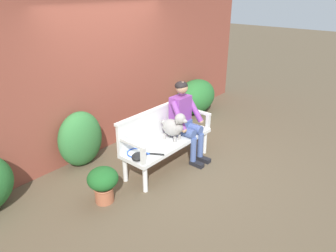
# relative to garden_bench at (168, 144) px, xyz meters

# --- Properties ---
(ground_plane) EXTENTS (40.00, 40.00, 0.00)m
(ground_plane) POSITION_rel_garden_bench_xyz_m (0.00, 0.00, -0.41)
(ground_plane) COLOR brown
(brick_garden_fence) EXTENTS (8.00, 0.30, 2.65)m
(brick_garden_fence) POSITION_rel_garden_bench_xyz_m (0.00, 1.45, 0.92)
(brick_garden_fence) COLOR brown
(brick_garden_fence) RESTS_ON ground
(hedge_bush_far_right) EXTENTS (1.11, 0.73, 0.79)m
(hedge_bush_far_right) POSITION_rel_garden_bench_xyz_m (2.23, 1.05, -0.01)
(hedge_bush_far_right) COLOR #286B2D
(hedge_bush_far_right) RESTS_ON ground
(hedge_bush_far_left) EXTENTS (0.77, 0.48, 0.93)m
(hedge_bush_far_left) POSITION_rel_garden_bench_xyz_m (-0.87, 1.12, 0.06)
(hedge_bush_far_left) COLOR #337538
(hedge_bush_far_left) RESTS_ON ground
(garden_bench) EXTENTS (1.66, 0.54, 0.47)m
(garden_bench) POSITION_rel_garden_bench_xyz_m (0.00, 0.00, 0.00)
(garden_bench) COLOR white
(garden_bench) RESTS_ON ground
(bench_backrest) EXTENTS (1.70, 0.06, 0.50)m
(bench_backrest) POSITION_rel_garden_bench_xyz_m (0.00, 0.24, 0.31)
(bench_backrest) COLOR white
(bench_backrest) RESTS_ON garden_bench
(bench_armrest_left_end) EXTENTS (0.06, 0.54, 0.28)m
(bench_armrest_left_end) POSITION_rel_garden_bench_xyz_m (-0.79, -0.09, 0.26)
(bench_armrest_left_end) COLOR white
(bench_armrest_left_end) RESTS_ON garden_bench
(bench_armrest_right_end) EXTENTS (0.06, 0.54, 0.28)m
(bench_armrest_right_end) POSITION_rel_garden_bench_xyz_m (0.79, -0.09, 0.26)
(bench_armrest_right_end) COLOR white
(bench_armrest_right_end) RESTS_ON garden_bench
(person_seated) EXTENTS (0.56, 0.67, 1.34)m
(person_seated) POSITION_rel_garden_bench_xyz_m (0.40, -0.02, 0.33)
(person_seated) COLOR black
(person_seated) RESTS_ON ground
(dog_on_bench) EXTENTS (0.25, 0.48, 0.48)m
(dog_on_bench) POSITION_rel_garden_bench_xyz_m (0.08, -0.06, 0.30)
(dog_on_bench) COLOR gray
(dog_on_bench) RESTS_ON garden_bench
(tennis_racket) EXTENTS (0.43, 0.56, 0.03)m
(tennis_racket) POSITION_rel_garden_bench_xyz_m (-0.61, 0.05, 0.07)
(tennis_racket) COLOR blue
(tennis_racket) RESTS_ON garden_bench
(baseball_glove) EXTENTS (0.28, 0.26, 0.09)m
(baseball_glove) POSITION_rel_garden_bench_xyz_m (-0.73, -0.06, 0.11)
(baseball_glove) COLOR black
(baseball_glove) RESTS_ON garden_bench
(potted_plant) EXTENTS (0.42, 0.42, 0.52)m
(potted_plant) POSITION_rel_garden_bench_xyz_m (-1.28, 0.06, -0.10)
(potted_plant) COLOR #A85B3D
(potted_plant) RESTS_ON ground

